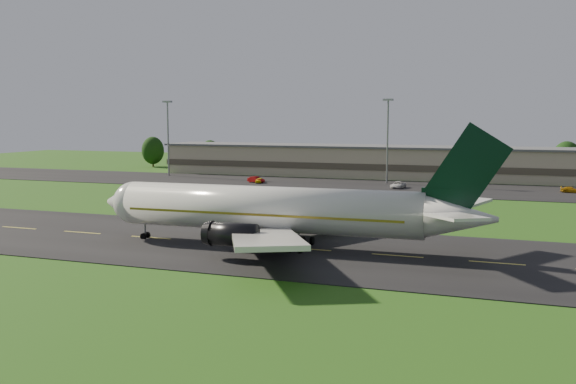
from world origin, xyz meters
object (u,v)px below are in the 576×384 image
(light_mast_west, at_px, (168,129))
(service_vehicle_d, at_px, (571,190))
(light_mast_centre, at_px, (388,131))
(service_vehicle_a, at_px, (259,180))
(airliner, at_px, (276,210))
(terminal, at_px, (404,163))
(service_vehicle_c, at_px, (398,185))
(service_vehicle_b, at_px, (256,180))

(light_mast_west, bearing_deg, service_vehicle_d, -3.38)
(light_mast_centre, relative_size, service_vehicle_d, 4.85)
(light_mast_centre, height_order, service_vehicle_a, light_mast_centre)
(airliner, relative_size, service_vehicle_d, 12.23)
(terminal, xyz_separation_m, service_vehicle_c, (3.06, -25.70, -3.16))
(airliner, bearing_deg, terminal, 88.37)
(service_vehicle_b, xyz_separation_m, service_vehicle_d, (70.74, 3.51, -0.13))
(light_mast_west, height_order, service_vehicle_b, light_mast_west)
(light_mast_centre, bearing_deg, airliner, -88.65)
(light_mast_west, bearing_deg, light_mast_centre, 0.00)
(service_vehicle_b, bearing_deg, airliner, -136.04)
(terminal, bearing_deg, service_vehicle_b, -141.01)
(service_vehicle_a, height_order, service_vehicle_d, service_vehicle_a)
(airliner, xyz_separation_m, service_vehicle_b, (-32.14, 70.53, -3.82))
(airliner, xyz_separation_m, service_vehicle_c, (2.57, 70.46, -3.83))
(service_vehicle_c, relative_size, service_vehicle_d, 1.26)
(light_mast_west, relative_size, service_vehicle_a, 5.51)
(terminal, height_order, service_vehicle_c, terminal)
(light_mast_west, relative_size, service_vehicle_b, 4.52)
(terminal, distance_m, light_mast_west, 64.10)
(terminal, bearing_deg, light_mast_centre, -94.95)
(light_mast_west, distance_m, service_vehicle_d, 101.38)
(service_vehicle_c, xyz_separation_m, service_vehicle_d, (36.03, 3.58, -0.12))
(light_mast_centre, xyz_separation_m, service_vehicle_c, (4.46, -9.51, -11.91))
(service_vehicle_c, height_order, service_vehicle_d, service_vehicle_c)
(terminal, distance_m, service_vehicle_d, 45.03)
(terminal, relative_size, service_vehicle_b, 32.19)
(terminal, xyz_separation_m, service_vehicle_b, (-31.66, -25.62, -3.15))
(airliner, height_order, service_vehicle_d, airliner)
(terminal, relative_size, light_mast_west, 7.13)
(service_vehicle_b, bearing_deg, terminal, -31.55)
(light_mast_west, bearing_deg, service_vehicle_b, -17.61)
(airliner, height_order, light_mast_centre, light_mast_centre)
(airliner, bearing_deg, service_vehicle_b, 112.58)
(airliner, xyz_separation_m, terminal, (-0.49, 96.15, -0.67))
(airliner, height_order, terminal, airliner)
(terminal, relative_size, service_vehicle_c, 27.52)
(airliner, distance_m, service_vehicle_a, 76.83)
(service_vehicle_d, bearing_deg, light_mast_centre, 88.89)
(airliner, relative_size, light_mast_centre, 2.52)
(light_mast_centre, relative_size, service_vehicle_b, 4.52)
(light_mast_west, xyz_separation_m, light_mast_centre, (60.00, 0.00, 0.00))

